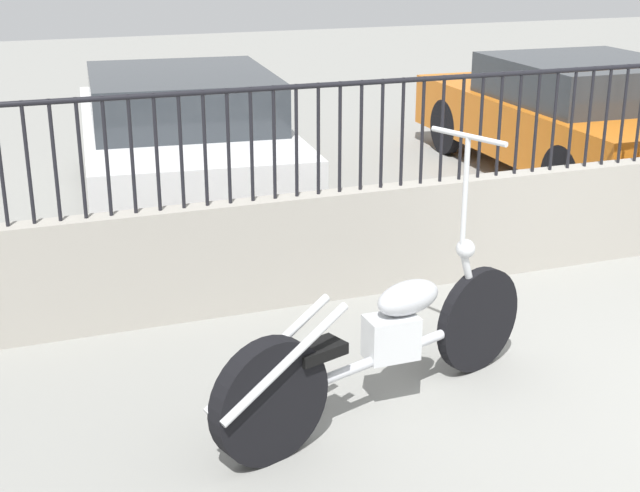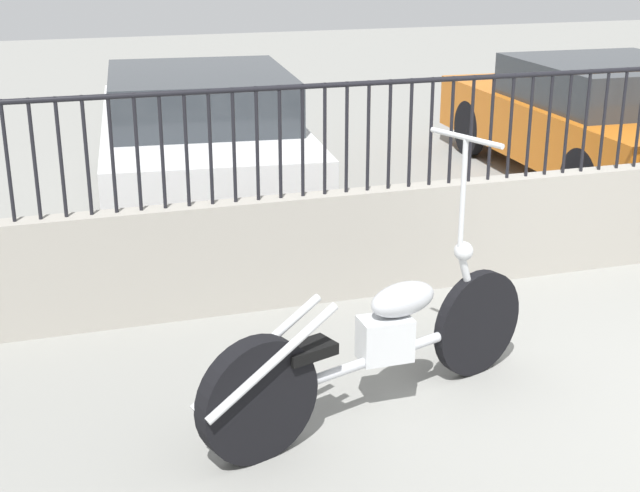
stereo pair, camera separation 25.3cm
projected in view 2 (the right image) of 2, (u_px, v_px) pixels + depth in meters
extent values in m
cube|color=#9E998E|center=(531.00, 225.00, 6.74)|extent=(9.08, 0.18, 0.78)
cylinder|color=black|center=(8.00, 162.00, 5.43)|extent=(0.02, 0.02, 0.76)
cylinder|color=black|center=(34.00, 160.00, 5.47)|extent=(0.02, 0.02, 0.76)
cylinder|color=black|center=(61.00, 158.00, 5.51)|extent=(0.02, 0.02, 0.76)
cylinder|color=black|center=(87.00, 156.00, 5.56)|extent=(0.02, 0.02, 0.76)
cylinder|color=black|center=(112.00, 154.00, 5.60)|extent=(0.02, 0.02, 0.76)
cylinder|color=black|center=(137.00, 153.00, 5.65)|extent=(0.02, 0.02, 0.76)
cylinder|color=black|center=(162.00, 151.00, 5.69)|extent=(0.02, 0.02, 0.76)
cylinder|color=black|center=(186.00, 149.00, 5.74)|extent=(0.02, 0.02, 0.76)
cylinder|color=black|center=(210.00, 148.00, 5.78)|extent=(0.02, 0.02, 0.76)
cylinder|color=black|center=(234.00, 146.00, 5.83)|extent=(0.02, 0.02, 0.76)
cylinder|color=black|center=(257.00, 144.00, 5.87)|extent=(0.02, 0.02, 0.76)
cylinder|color=black|center=(280.00, 143.00, 5.92)|extent=(0.02, 0.02, 0.76)
cylinder|color=black|center=(303.00, 141.00, 5.96)|extent=(0.02, 0.02, 0.76)
cylinder|color=black|center=(325.00, 139.00, 6.01)|extent=(0.02, 0.02, 0.76)
cylinder|color=black|center=(347.00, 138.00, 6.05)|extent=(0.02, 0.02, 0.76)
cylinder|color=black|center=(368.00, 136.00, 6.10)|extent=(0.02, 0.02, 0.76)
cylinder|color=black|center=(389.00, 135.00, 6.14)|extent=(0.02, 0.02, 0.76)
cylinder|color=black|center=(410.00, 133.00, 6.19)|extent=(0.02, 0.02, 0.76)
cylinder|color=black|center=(431.00, 132.00, 6.23)|extent=(0.02, 0.02, 0.76)
cylinder|color=black|center=(451.00, 131.00, 6.28)|extent=(0.02, 0.02, 0.76)
cylinder|color=black|center=(471.00, 129.00, 6.32)|extent=(0.02, 0.02, 0.76)
cylinder|color=black|center=(491.00, 128.00, 6.37)|extent=(0.02, 0.02, 0.76)
cylinder|color=black|center=(511.00, 126.00, 6.41)|extent=(0.02, 0.02, 0.76)
cylinder|color=black|center=(530.00, 125.00, 6.46)|extent=(0.02, 0.02, 0.76)
cylinder|color=black|center=(549.00, 124.00, 6.50)|extent=(0.02, 0.02, 0.76)
cylinder|color=black|center=(567.00, 122.00, 6.55)|extent=(0.02, 0.02, 0.76)
cylinder|color=black|center=(586.00, 121.00, 6.59)|extent=(0.02, 0.02, 0.76)
cylinder|color=black|center=(604.00, 120.00, 6.64)|extent=(0.02, 0.02, 0.76)
cylinder|color=black|center=(622.00, 119.00, 6.68)|extent=(0.02, 0.02, 0.76)
cylinder|color=black|center=(640.00, 117.00, 6.73)|extent=(0.02, 0.02, 0.76)
cylinder|color=black|center=(543.00, 74.00, 6.36)|extent=(9.08, 0.04, 0.04)
cylinder|color=black|center=(477.00, 323.00, 5.21)|extent=(0.63, 0.27, 0.64)
cylinder|color=black|center=(258.00, 400.00, 4.35)|extent=(0.65, 0.31, 0.65)
cylinder|color=#B7BABF|center=(377.00, 358.00, 4.78)|extent=(1.35, 0.51, 0.06)
cube|color=silver|center=(385.00, 339.00, 4.78)|extent=(0.28, 0.18, 0.24)
ellipsoid|color=#B7BABF|center=(403.00, 299.00, 4.78)|extent=(0.46, 0.32, 0.18)
cube|color=black|center=(307.00, 350.00, 4.46)|extent=(0.32, 0.24, 0.06)
cylinder|color=silver|center=(469.00, 287.00, 5.08)|extent=(0.22, 0.11, 0.51)
sphere|color=silver|center=(464.00, 251.00, 4.97)|extent=(0.11, 0.11, 0.11)
cylinder|color=silver|center=(463.00, 194.00, 4.84)|extent=(0.03, 0.03, 0.63)
cylinder|color=silver|center=(466.00, 138.00, 4.74)|extent=(0.20, 0.50, 0.03)
cylinder|color=silver|center=(273.00, 362.00, 4.26)|extent=(0.74, 0.29, 0.43)
cylinder|color=silver|center=(258.00, 351.00, 4.36)|extent=(0.74, 0.29, 0.43)
cylinder|color=black|center=(113.00, 143.00, 9.68)|extent=(0.17, 0.65, 0.64)
cylinder|color=black|center=(267.00, 136.00, 10.02)|extent=(0.17, 0.65, 0.64)
cylinder|color=black|center=(111.00, 209.00, 7.35)|extent=(0.17, 0.65, 0.64)
cylinder|color=black|center=(312.00, 197.00, 7.68)|extent=(0.17, 0.65, 0.64)
cube|color=silver|center=(200.00, 146.00, 8.61)|extent=(2.20, 4.24, 0.58)
cube|color=#2D3338|center=(199.00, 96.00, 8.25)|extent=(1.81, 2.11, 0.45)
cylinder|color=black|center=(470.00, 128.00, 10.39)|extent=(0.14, 0.64, 0.64)
cylinder|color=black|center=(604.00, 120.00, 10.84)|extent=(0.14, 0.64, 0.64)
cylinder|color=black|center=(583.00, 183.00, 8.14)|extent=(0.14, 0.64, 0.64)
cube|color=orange|center=(597.00, 127.00, 9.42)|extent=(2.05, 4.08, 0.58)
cube|color=#2D3338|center=(613.00, 82.00, 9.07)|extent=(1.78, 1.99, 0.42)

